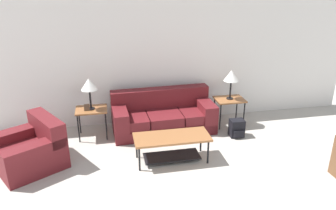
% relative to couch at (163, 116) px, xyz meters
% --- Properties ---
extents(wall_back, '(8.59, 0.06, 2.60)m').
position_rel_couch_xyz_m(wall_back, '(0.03, 0.55, 1.00)').
color(wall_back, white).
rests_on(wall_back, ground_plane).
extents(couch, '(2.07, 0.95, 0.82)m').
position_rel_couch_xyz_m(couch, '(0.00, 0.00, 0.00)').
color(couch, maroon).
rests_on(couch, ground_plane).
extents(armchair, '(1.35, 1.35, 0.80)m').
position_rel_couch_xyz_m(armchair, '(-2.40, -0.91, -0.01)').
color(armchair, maroon).
rests_on(armchair, ground_plane).
extents(coffee_table, '(1.28, 0.54, 0.47)m').
position_rel_couch_xyz_m(coffee_table, '(-0.07, -1.22, 0.05)').
color(coffee_table, '#935B33').
rests_on(coffee_table, ground_plane).
extents(side_table_left, '(0.60, 0.47, 0.59)m').
position_rel_couch_xyz_m(side_table_left, '(-1.41, -0.03, 0.23)').
color(side_table_left, '#935B33').
rests_on(side_table_left, ground_plane).
extents(side_table_right, '(0.60, 0.47, 0.59)m').
position_rel_couch_xyz_m(side_table_right, '(1.42, -0.03, 0.23)').
color(side_table_right, '#935B33').
rests_on(side_table_right, ground_plane).
extents(table_lamp_left, '(0.31, 0.31, 0.61)m').
position_rel_couch_xyz_m(table_lamp_left, '(-1.41, -0.03, 0.78)').
color(table_lamp_left, black).
rests_on(table_lamp_left, side_table_left).
extents(table_lamp_right, '(0.31, 0.31, 0.61)m').
position_rel_couch_xyz_m(table_lamp_right, '(1.42, -0.03, 0.78)').
color(table_lamp_right, black).
rests_on(table_lamp_right, side_table_right).
extents(backpack, '(0.28, 0.29, 0.35)m').
position_rel_couch_xyz_m(backpack, '(1.38, -0.58, -0.13)').
color(backpack, black).
rests_on(backpack, ground_plane).
extents(picture_frame, '(0.10, 0.04, 0.13)m').
position_rel_couch_xyz_m(picture_frame, '(-1.49, -0.10, 0.36)').
color(picture_frame, '#4C3828').
rests_on(picture_frame, side_table_left).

